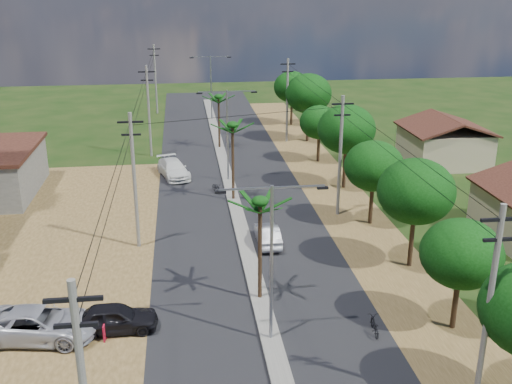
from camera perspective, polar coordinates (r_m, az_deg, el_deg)
ground at (r=30.09m, az=1.41°, el=-13.97°), size 160.00×160.00×0.00m
road at (r=43.30m, az=-1.56°, el=-3.06°), size 12.00×110.00×0.04m
median at (r=46.05m, az=-1.94°, el=-1.57°), size 1.00×90.00×0.18m
dirt_shoulder_east at (r=44.87m, az=9.31°, el=-2.51°), size 5.00×90.00×0.03m
house_east_far at (r=60.09m, az=17.50°, el=4.85°), size 7.60×7.50×4.60m
tree_east_b at (r=30.74m, az=18.97°, el=-5.59°), size 4.00×4.00×5.83m
tree_east_c at (r=36.53m, az=15.00°, el=0.05°), size 4.60×4.60×6.83m
tree_east_d at (r=42.82m, az=11.15°, el=2.44°), size 4.20×4.20×6.13m
tree_east_e at (r=50.07m, az=8.62°, el=5.93°), size 4.80×4.80×7.14m
tree_east_f at (r=57.78m, az=6.05°, el=6.61°), size 3.80×3.80×5.52m
tree_east_g at (r=65.30m, az=5.02°, el=9.33°), size 5.00×5.00×7.38m
tree_east_h at (r=73.07m, az=3.45°, el=9.96°), size 4.40×4.40×6.52m
palm_median_near at (r=31.11m, az=0.39°, el=-1.34°), size 2.00×2.00×6.15m
palm_median_mid at (r=46.24m, az=-2.26°, el=6.05°), size 2.00×2.00×6.55m
palm_median_far at (r=62.00m, az=-3.59°, el=8.85°), size 2.00×2.00×5.85m
streetlight_near at (r=27.75m, az=1.49°, el=-5.68°), size 5.10×0.18×8.00m
streetlight_mid at (r=51.35m, az=-2.74°, el=6.11°), size 5.10×0.18×8.00m
streetlight_far at (r=75.85m, az=-4.31°, el=10.40°), size 5.10×0.18×8.00m
utility_pole_w_b at (r=38.80m, az=-11.52°, el=1.29°), size 1.60×0.24×9.00m
utility_pole_w_c at (r=60.08m, az=-10.18°, el=7.76°), size 1.60×0.24×9.00m
utility_pole_w_d at (r=80.76m, az=-9.56°, el=10.71°), size 1.60×0.24×9.00m
utility_pole_e_a at (r=24.96m, az=21.28°, el=-10.23°), size 1.60×0.24×9.00m
utility_pole_e_b at (r=44.00m, az=8.03°, el=3.65°), size 1.60×0.24×9.00m
utility_pole_e_c at (r=64.94m, az=3.00°, el=8.89°), size 1.60×0.24×9.00m
car_silver_mid at (r=39.84m, az=1.12°, el=-4.13°), size 1.41×3.98×1.31m
car_white_far at (r=53.99m, az=-7.87°, el=2.17°), size 3.36×5.50×1.49m
car_parked_silver at (r=31.60m, az=-19.97°, el=-11.80°), size 6.04×3.47×1.58m
car_parked_dark at (r=31.20m, az=-13.33°, el=-11.65°), size 4.29×1.81×1.45m
moto_rider_east at (r=30.97m, az=11.20°, el=-12.41°), size 0.71×1.63×0.83m
moto_rider_west_a at (r=49.67m, az=-3.77°, el=0.39°), size 1.09×1.71×0.85m
moto_rider_west_b at (r=56.20m, az=-8.10°, el=2.64°), size 1.05×1.88×1.09m
roadside_sign at (r=30.97m, az=-14.14°, el=-12.59°), size 0.13×1.08×0.90m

